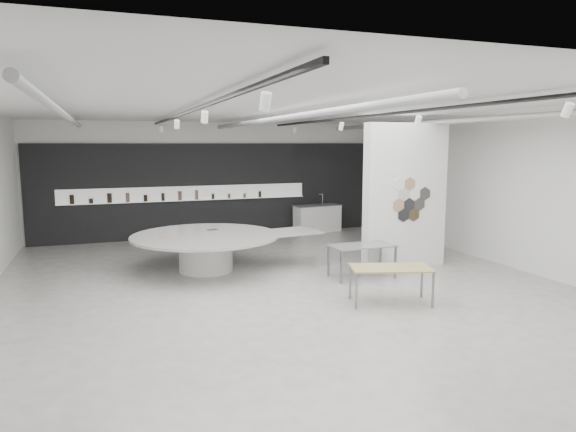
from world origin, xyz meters
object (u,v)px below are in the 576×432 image
object	(u,v)px
sample_table_wood	(391,270)
partition_column	(405,196)
display_island	(209,247)
kitchen_counter	(317,218)
sample_table_stone	(362,248)

from	to	relation	value
sample_table_wood	partition_column	bearing A→B (deg)	53.31
display_island	kitchen_counter	distance (m)	6.38
partition_column	display_island	distance (m)	5.03
partition_column	display_island	size ratio (longest dim) A/B	0.73
partition_column	display_island	xyz separation A→B (m)	(-4.74, 1.19, -1.21)
sample_table_wood	display_island	bearing A→B (deg)	127.10
display_island	sample_table_stone	world-z (taller)	display_island
partition_column	display_island	bearing A→B (deg)	165.91
sample_table_stone	kitchen_counter	distance (m)	6.29
partition_column	kitchen_counter	xyz separation A→B (m)	(-0.04, 5.51, -1.32)
sample_table_stone	kitchen_counter	bearing A→B (deg)	76.58
partition_column	display_island	world-z (taller)	partition_column
sample_table_wood	kitchen_counter	world-z (taller)	kitchen_counter
display_island	sample_table_stone	distance (m)	3.71
kitchen_counter	partition_column	bearing A→B (deg)	-97.00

